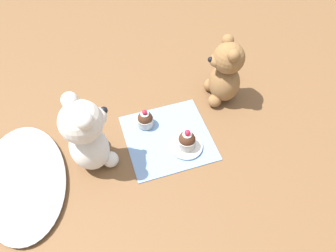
{
  "coord_description": "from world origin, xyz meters",
  "views": [
    {
      "loc": [
        -0.52,
        0.17,
        0.76
      ],
      "look_at": [
        0.0,
        0.0,
        0.06
      ],
      "focal_mm": 35.0,
      "sensor_mm": 36.0,
      "label": 1
    }
  ],
  "objects": [
    {
      "name": "cupcake_near_tan_bear",
      "position": [
        -0.05,
        -0.04,
        0.04
      ],
      "size": [
        0.05,
        0.05,
        0.07
      ],
      "color": "#B2ADA3",
      "rests_on": "saucer_plate"
    },
    {
      "name": "saucer_plate",
      "position": [
        -0.05,
        -0.04,
        0.01
      ],
      "size": [
        0.09,
        0.09,
        0.01
      ],
      "primitive_type": "cylinder",
      "color": "white",
      "rests_on": "knitted_placemat"
    },
    {
      "name": "ground_plane",
      "position": [
        0.0,
        0.0,
        0.0
      ],
      "size": [
        4.0,
        4.0,
        0.0
      ],
      "primitive_type": "plane",
      "color": "brown"
    },
    {
      "name": "teddy_bear_tan",
      "position": [
        0.1,
        -0.21,
        0.1
      ],
      "size": [
        0.12,
        0.11,
        0.21
      ],
      "rotation": [
        0.0,
        0.0,
        2.96
      ],
      "color": "olive",
      "rests_on": "ground_plane"
    },
    {
      "name": "tulle_cloth",
      "position": [
        -0.02,
        0.4,
        0.01
      ],
      "size": [
        0.35,
        0.21,
        0.03
      ],
      "primitive_type": "ellipsoid",
      "color": "silver",
      "rests_on": "ground_plane"
    },
    {
      "name": "knitted_placemat",
      "position": [
        0.0,
        0.0,
        0.0
      ],
      "size": [
        0.23,
        0.24,
        0.01
      ],
      "primitive_type": "cube",
      "color": "#7A9ED1",
      "rests_on": "ground_plane"
    },
    {
      "name": "cupcake_near_cream_bear",
      "position": [
        0.06,
        0.05,
        0.03
      ],
      "size": [
        0.05,
        0.05,
        0.06
      ],
      "color": "#B2ADA3",
      "rests_on": "knitted_placemat"
    },
    {
      "name": "teddy_bear_cream",
      "position": [
        -0.01,
        0.21,
        0.11
      ],
      "size": [
        0.14,
        0.13,
        0.23
      ],
      "rotation": [
        0.0,
        0.0,
        0.31
      ],
      "color": "silver",
      "rests_on": "ground_plane"
    }
  ]
}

